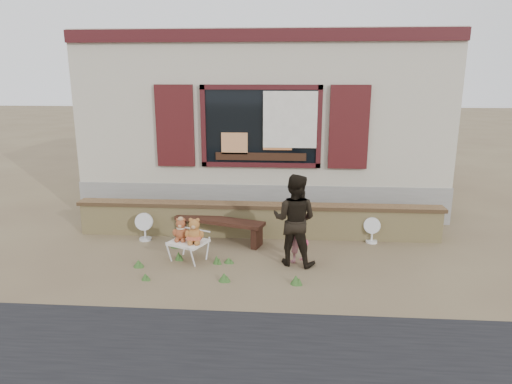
# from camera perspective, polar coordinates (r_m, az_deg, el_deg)

# --- Properties ---
(ground) EXTENTS (80.00, 80.00, 0.00)m
(ground) POSITION_cam_1_polar(r_m,az_deg,el_deg) (8.11, -0.32, -7.91)
(ground) COLOR brown
(ground) RESTS_ON ground
(shopfront) EXTENTS (8.04, 5.13, 4.00)m
(shopfront) POSITION_cam_1_polar(r_m,az_deg,el_deg) (12.04, 1.38, 9.20)
(shopfront) COLOR #A99F89
(shopfront) RESTS_ON ground
(brick_wall) EXTENTS (7.10, 0.36, 0.67)m
(brick_wall) POSITION_cam_1_polar(r_m,az_deg,el_deg) (8.93, 0.19, -3.47)
(brick_wall) COLOR tan
(brick_wall) RESTS_ON ground
(bench) EXTENTS (1.78, 0.89, 0.45)m
(bench) POSITION_cam_1_polar(r_m,az_deg,el_deg) (8.68, -4.59, -4.15)
(bench) COLOR black
(bench) RESTS_ON ground
(folding_chair) EXTENTS (0.73, 0.69, 0.35)m
(folding_chair) POSITION_cam_1_polar(r_m,az_deg,el_deg) (7.87, -8.47, -6.30)
(folding_chair) COLOR silver
(folding_chair) RESTS_ON ground
(teddy_bear_left) EXTENTS (0.36, 0.34, 0.39)m
(teddy_bear_left) POSITION_cam_1_polar(r_m,az_deg,el_deg) (7.87, -9.36, -4.55)
(teddy_bear_left) COLOR brown
(teddy_bear_left) RESTS_ON folding_chair
(teddy_bear_right) EXTENTS (0.40, 0.38, 0.44)m
(teddy_bear_right) POSITION_cam_1_polar(r_m,az_deg,el_deg) (7.70, -7.69, -4.73)
(teddy_bear_right) COLOR brown
(teddy_bear_right) RESTS_ON folding_chair
(child) EXTENTS (0.46, 0.44, 1.06)m
(child) POSITION_cam_1_polar(r_m,az_deg,el_deg) (7.69, 5.29, -5.01)
(child) COLOR pink
(child) RESTS_ON ground
(adult) EXTENTS (0.88, 0.76, 1.54)m
(adult) POSITION_cam_1_polar(r_m,az_deg,el_deg) (7.54, 4.84, -3.49)
(adult) COLOR black
(adult) RESTS_ON ground
(fan_left) EXTENTS (0.35, 0.23, 0.55)m
(fan_left) POSITION_cam_1_polar(r_m,az_deg,el_deg) (9.00, -13.74, -4.19)
(fan_left) COLOR silver
(fan_left) RESTS_ON ground
(fan_right) EXTENTS (0.32, 0.22, 0.50)m
(fan_right) POSITION_cam_1_polar(r_m,az_deg,el_deg) (8.89, 14.32, -4.61)
(fan_right) COLOR white
(fan_right) RESTS_ON ground
(grass_tufts) EXTENTS (2.77, 1.55, 0.15)m
(grass_tufts) POSITION_cam_1_polar(r_m,az_deg,el_deg) (7.66, -6.57, -8.91)
(grass_tufts) COLOR #335A24
(grass_tufts) RESTS_ON ground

